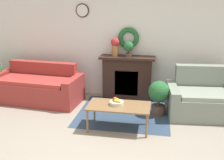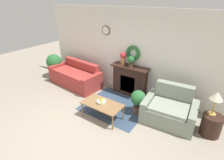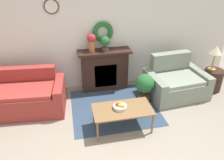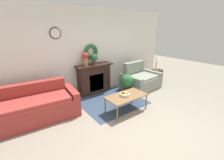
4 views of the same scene
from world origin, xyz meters
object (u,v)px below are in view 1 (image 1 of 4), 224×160
(loveseat_right, at_px, (201,99))
(potted_plant_on_mantel, at_px, (129,48))
(fireplace, at_px, (127,77))
(potted_plant_floor_by_loveseat, at_px, (159,95))
(couch_left, at_px, (37,87))
(vase_on_mantel_left, at_px, (115,45))
(fruit_bowl, at_px, (116,102))
(coffee_table, at_px, (119,107))

(loveseat_right, bearing_deg, potted_plant_on_mantel, 152.86)
(fireplace, distance_m, potted_plant_floor_by_loveseat, 1.10)
(fireplace, height_order, couch_left, fireplace)
(fireplace, xyz_separation_m, vase_on_mantel_left, (-0.28, 0.01, 0.72))
(vase_on_mantel_left, relative_size, potted_plant_on_mantel, 1.21)
(couch_left, height_order, fruit_bowl, couch_left)
(loveseat_right, relative_size, potted_plant_floor_by_loveseat, 1.98)
(fireplace, distance_m, couch_left, 2.03)
(potted_plant_floor_by_loveseat, bearing_deg, couch_left, 173.58)
(potted_plant_on_mantel, bearing_deg, fireplace, 145.32)
(couch_left, height_order, vase_on_mantel_left, vase_on_mantel_left)
(couch_left, xyz_separation_m, potted_plant_floor_by_loveseat, (2.67, -0.30, 0.11))
(coffee_table, distance_m, potted_plant_on_mantel, 1.73)
(loveseat_right, relative_size, vase_on_mantel_left, 3.39)
(fireplace, bearing_deg, potted_plant_floor_by_loveseat, -48.95)
(coffee_table, xyz_separation_m, fruit_bowl, (-0.05, 0.02, 0.09))
(fireplace, relative_size, vase_on_mantel_left, 3.04)
(loveseat_right, bearing_deg, vase_on_mantel_left, 155.72)
(couch_left, relative_size, loveseat_right, 1.49)
(vase_on_mantel_left, bearing_deg, coffee_table, -78.22)
(fireplace, relative_size, couch_left, 0.60)
(coffee_table, bearing_deg, potted_plant_on_mantel, 90.90)
(loveseat_right, xyz_separation_m, vase_on_mantel_left, (-1.82, 0.65, 0.90))
(loveseat_right, distance_m, potted_plant_on_mantel, 1.86)
(fruit_bowl, bearing_deg, fireplace, 89.93)
(couch_left, relative_size, coffee_table, 1.89)
(fireplace, xyz_separation_m, coffee_table, (0.04, -1.55, -0.10))
(vase_on_mantel_left, bearing_deg, fireplace, -1.17)
(fireplace, relative_size, potted_plant_floor_by_loveseat, 1.77)
(coffee_table, xyz_separation_m, potted_plant_floor_by_loveseat, (0.68, 0.73, 0.02))
(fruit_bowl, xyz_separation_m, potted_plant_on_mantel, (0.02, 1.51, 0.69))
(fruit_bowl, xyz_separation_m, potted_plant_floor_by_loveseat, (0.72, 0.70, -0.07))
(coffee_table, height_order, fruit_bowl, fruit_bowl)
(fireplace, bearing_deg, potted_plant_on_mantel, -34.68)
(couch_left, xyz_separation_m, vase_on_mantel_left, (1.67, 0.53, 0.91))
(fireplace, height_order, coffee_table, fireplace)
(loveseat_right, relative_size, potted_plant_on_mantel, 4.11)
(potted_plant_floor_by_loveseat, bearing_deg, coffee_table, -132.97)
(loveseat_right, distance_m, vase_on_mantel_left, 2.14)
(coffee_table, distance_m, vase_on_mantel_left, 1.79)
(couch_left, xyz_separation_m, loveseat_right, (3.50, -0.12, 0.00))
(fruit_bowl, height_order, potted_plant_on_mantel, potted_plant_on_mantel)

